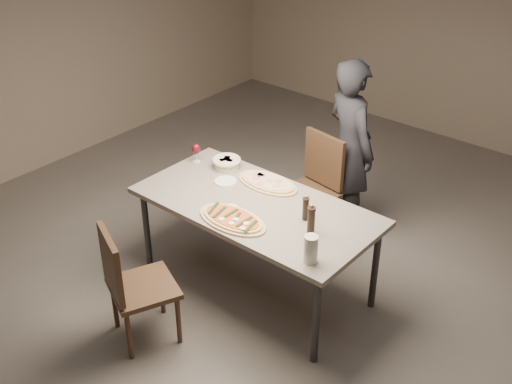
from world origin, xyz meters
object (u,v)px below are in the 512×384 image
Objects in this scene: chair_near at (130,281)px; bread_basket at (227,162)px; carafe at (311,249)px; pepper_mill_left at (311,220)px; dining_table at (256,210)px; ham_pizza at (267,182)px; zucchini_pizza at (233,219)px; chair_far at (314,182)px; diner at (350,148)px.

bread_basket is at bearing 125.77° from chair_near.
carafe reaches higher than bread_basket.
dining_table is at bearing 174.00° from pepper_mill_left.
zucchini_pizza is at bearing -72.63° from ham_pizza.
dining_table is 0.31m from ham_pizza.
bread_basket is 1.02× the size of pepper_mill_left.
chair_far is at bearing 52.85° from bread_basket.
ham_pizza is (-0.14, 0.56, -0.00)m from zucchini_pizza.
ham_pizza is at bearing 102.85° from diner.
diner is at bearing -109.37° from chair_far.
chair_near is (-0.29, -0.71, -0.26)m from zucchini_pizza.
carafe is (1.25, -0.60, 0.05)m from bread_basket.
carafe reaches higher than dining_table.
pepper_mill_left is (0.65, -0.34, 0.09)m from ham_pizza.
chair_far is (-0.09, 0.87, -0.17)m from dining_table.
diner is at bearing 96.63° from zucchini_pizza.
chair_far is at bearing 124.04° from carafe.
chair_far reaches higher than zucchini_pizza.
chair_near is (-0.27, -0.99, -0.19)m from dining_table.
carafe is at bearing 138.38° from diner.
chair_near is at bearing -104.14° from zucchini_pizza.
zucchini_pizza is 0.80m from bread_basket.
zucchini_pizza is 1.05× the size of ham_pizza.
ham_pizza is at bearing 144.42° from carafe.
chair_near is 0.58× the size of diner.
diner reaches higher than dining_table.
diner is (0.15, 0.28, 0.26)m from chair_far.
pepper_mill_left is at bearing 125.33° from carafe.
diner is (-0.47, 1.21, -0.08)m from pepper_mill_left.
ham_pizza is 1.03m from carafe.
chair_near reaches higher than ham_pizza.
dining_table is at bearing 102.68° from zucchini_pizza.
chair_far is at bearing 123.68° from pepper_mill_left.
zucchini_pizza is at bearing 104.53° from chair_far.
ham_pizza is 0.89m from diner.
zucchini_pizza is 0.81m from chair_near.
chair_far is (-0.62, 0.93, -0.34)m from pepper_mill_left.
bread_basket reaches higher than ham_pizza.
dining_table is at bearing 111.48° from diner.
chair_far is 0.59× the size of diner.
dining_table is 7.95× the size of pepper_mill_left.
chair_far is (0.45, 0.59, -0.28)m from bread_basket.
carafe is (0.83, -0.60, 0.08)m from ham_pizza.
ham_pizza is (-0.12, 0.28, 0.07)m from dining_table.
carafe reaches higher than ham_pizza.
chair_near is (-0.98, -0.68, -0.34)m from carafe.
pepper_mill_left reaches higher than chair_near.
dining_table is 2.00× the size of chair_near.
bread_basket is at bearing 61.76° from chair_far.
ham_pizza is at bearing 0.07° from bread_basket.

